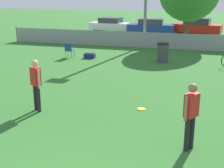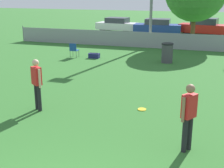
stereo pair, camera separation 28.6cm
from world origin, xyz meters
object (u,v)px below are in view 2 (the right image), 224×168
at_px(player_defender_red, 189,113).
at_px(frisbee_disc, 142,109).
at_px(gear_bag_sideline, 94,56).
at_px(parked_car_blue, 158,26).
at_px(trash_bin, 167,53).
at_px(folding_chair_sideline, 74,49).
at_px(parked_car_red, 204,27).
at_px(parked_car_white, 117,25).
at_px(player_thrower_red, 37,81).

distance_m(player_defender_red, frisbee_disc, 3.10).
xyz_separation_m(gear_bag_sideline, parked_car_blue, (1.71, 12.10, 0.54)).
bearing_deg(parked_car_blue, trash_bin, -80.43).
height_order(player_defender_red, parked_car_blue, player_defender_red).
height_order(folding_chair_sideline, parked_car_red, parked_car_red).
xyz_separation_m(player_defender_red, parked_car_blue, (-4.54, 21.96, -0.33)).
relative_size(parked_car_white, parked_car_blue, 0.94).
bearing_deg(parked_car_blue, gear_bag_sideline, -100.79).
height_order(player_defender_red, parked_car_white, player_defender_red).
relative_size(player_defender_red, parked_car_blue, 0.40).
distance_m(player_defender_red, parked_car_blue, 22.43).
relative_size(player_thrower_red, trash_bin, 1.60).
height_order(player_defender_red, gear_bag_sideline, player_defender_red).
xyz_separation_m(frisbee_disc, parked_car_white, (-6.93, 19.95, 0.66)).
height_order(player_thrower_red, folding_chair_sideline, player_thrower_red).
relative_size(gear_bag_sideline, parked_car_blue, 0.14).
bearing_deg(parked_car_blue, player_defender_red, -81.04).
relative_size(player_defender_red, parked_car_white, 0.42).
relative_size(frisbee_disc, trash_bin, 0.27).
height_order(frisbee_disc, parked_car_red, parked_car_red).
bearing_deg(player_defender_red, player_thrower_red, 106.82).
xyz_separation_m(player_thrower_red, frisbee_disc, (3.33, 1.08, -1.00)).
relative_size(player_thrower_red, parked_car_white, 0.42).
distance_m(folding_chair_sideline, gear_bag_sideline, 1.29).
bearing_deg(player_defender_red, trash_bin, 42.65).
relative_size(player_thrower_red, frisbee_disc, 5.98).
distance_m(player_thrower_red, trash_bin, 9.17).
xyz_separation_m(frisbee_disc, parked_car_blue, (-2.87, 19.54, 0.67)).
distance_m(frisbee_disc, trash_bin, 7.56).
relative_size(parked_car_white, parked_car_red, 0.90).
xyz_separation_m(player_thrower_red, gear_bag_sideline, (-1.25, 8.53, -0.87)).
bearing_deg(gear_bag_sideline, parked_car_white, 100.61).
bearing_deg(trash_bin, parked_car_blue, 102.30).
height_order(player_thrower_red, frisbee_disc, player_thrower_red).
distance_m(frisbee_disc, folding_chair_sideline, 9.29).
bearing_deg(player_thrower_red, parked_car_blue, 122.26).
relative_size(frisbee_disc, gear_bag_sideline, 0.46).
bearing_deg(gear_bag_sideline, trash_bin, 1.24).
xyz_separation_m(player_defender_red, parked_car_red, (-0.40, 22.72, -0.30)).
bearing_deg(parked_car_white, folding_chair_sideline, -79.68).
height_order(parked_car_white, parked_car_red, parked_car_red).
bearing_deg(parked_car_white, player_defender_red, -63.66).
height_order(frisbee_disc, folding_chair_sideline, folding_chair_sideline).
bearing_deg(folding_chair_sideline, player_defender_red, 127.67).
height_order(parked_car_white, parked_car_blue, parked_car_blue).
xyz_separation_m(folding_chair_sideline, parked_car_red, (7.09, 13.07, 0.21)).
bearing_deg(player_thrower_red, trash_bin, 103.88).
distance_m(player_defender_red, player_thrower_red, 5.18).
bearing_deg(trash_bin, parked_car_red, 83.17).
bearing_deg(parked_car_white, player_thrower_red, -75.00).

